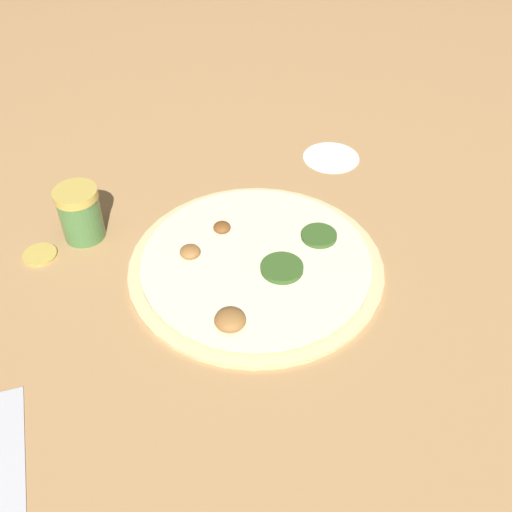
% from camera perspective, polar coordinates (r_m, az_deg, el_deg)
% --- Properties ---
extents(ground_plane, '(3.00, 3.00, 0.00)m').
position_cam_1_polar(ground_plane, '(0.79, -0.00, -1.02)').
color(ground_plane, tan).
extents(pizza, '(0.33, 0.33, 0.03)m').
position_cam_1_polar(pizza, '(0.78, -0.00, -0.73)').
color(pizza, beige).
rests_on(pizza, ground_plane).
extents(spice_jar, '(0.06, 0.06, 0.08)m').
position_cam_1_polar(spice_jar, '(0.84, -16.40, 3.92)').
color(spice_jar, '#4C7F42').
rests_on(spice_jar, ground_plane).
extents(loose_cap, '(0.04, 0.04, 0.01)m').
position_cam_1_polar(loose_cap, '(0.85, -19.92, 0.22)').
color(loose_cap, gold).
rests_on(loose_cap, ground_plane).
extents(flour_patch, '(0.09, 0.09, 0.00)m').
position_cam_1_polar(flour_patch, '(0.99, 7.17, 9.30)').
color(flour_patch, white).
rests_on(flour_patch, ground_plane).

